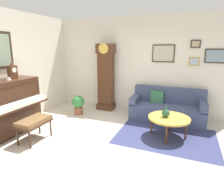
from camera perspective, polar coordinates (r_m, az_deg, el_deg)
ground_plane at (r=3.97m, az=-2.35°, el=-17.12°), size 6.40×6.00×0.10m
wall_left at (r=5.13m, az=-30.14°, el=5.26°), size 0.13×4.90×2.80m
wall_back at (r=5.73m, az=7.74°, el=7.37°), size 5.30×0.13×2.80m
area_rug at (r=4.44m, az=15.78°, el=-13.42°), size 2.10×1.50×0.01m
piano at (r=4.82m, az=-29.06°, el=-4.68°), size 0.87×1.44×1.22m
piano_bench at (r=4.28m, az=-22.43°, el=-9.05°), size 0.42×0.70×0.48m
grandfather_clock at (r=5.81m, az=-1.87°, el=3.17°), size 0.52×0.34×2.03m
couch at (r=5.34m, az=16.26°, el=-5.39°), size 1.90×0.80×0.84m
coffee_table at (r=4.30m, az=16.77°, el=-8.36°), size 0.88×0.88×0.45m
mantel_clock at (r=4.82m, az=-27.80°, el=4.89°), size 0.13×0.18×0.38m
teacup at (r=4.68m, az=-28.69°, el=2.78°), size 0.12×0.12×0.06m
green_jug at (r=4.25m, az=15.88°, el=-6.86°), size 0.17×0.17×0.24m
potted_plant at (r=5.58m, az=-10.12°, el=-4.20°), size 0.36×0.36×0.56m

